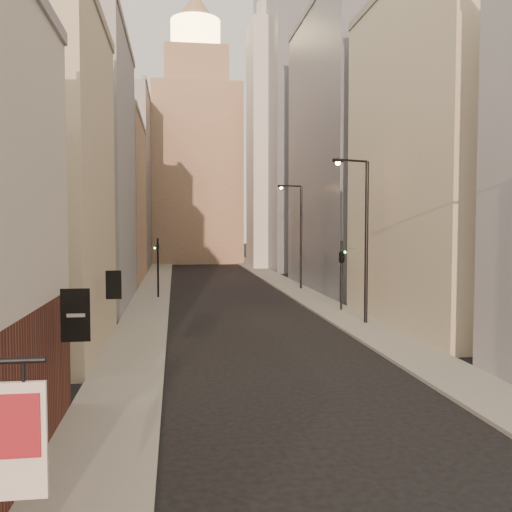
{
  "coord_description": "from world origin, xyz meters",
  "views": [
    {
      "loc": [
        -4.51,
        -2.41,
        6.15
      ],
      "look_at": [
        -0.93,
        22.77,
        4.73
      ],
      "focal_mm": 40.0,
      "sensor_mm": 36.0,
      "label": 1
    }
  ],
  "objects_px": {
    "streetlamp_far": "(299,231)",
    "traffic_light_right": "(342,256)",
    "white_tower": "(278,137)",
    "streetlamp_mid": "(363,232)",
    "traffic_light_left": "(158,255)",
    "clock_tower": "(196,154)"
  },
  "relations": [
    {
      "from": "white_tower",
      "to": "traffic_light_right",
      "type": "distance_m",
      "value": 44.48
    },
    {
      "from": "white_tower",
      "to": "traffic_light_right",
      "type": "height_order",
      "value": "white_tower"
    },
    {
      "from": "white_tower",
      "to": "streetlamp_mid",
      "type": "distance_m",
      "value": 49.08
    },
    {
      "from": "white_tower",
      "to": "traffic_light_left",
      "type": "bearing_deg",
      "value": -115.78
    },
    {
      "from": "streetlamp_far",
      "to": "traffic_light_right",
      "type": "distance_m",
      "value": 13.5
    },
    {
      "from": "traffic_light_right",
      "to": "streetlamp_mid",
      "type": "bearing_deg",
      "value": 63.7
    },
    {
      "from": "streetlamp_far",
      "to": "traffic_light_right",
      "type": "height_order",
      "value": "streetlamp_far"
    },
    {
      "from": "streetlamp_far",
      "to": "traffic_light_left",
      "type": "xyz_separation_m",
      "value": [
        -12.83,
        -4.53,
        -1.9
      ]
    },
    {
      "from": "streetlamp_mid",
      "to": "traffic_light_left",
      "type": "xyz_separation_m",
      "value": [
        -12.69,
        14.23,
        -2.05
      ]
    },
    {
      "from": "streetlamp_far",
      "to": "clock_tower",
      "type": "bearing_deg",
      "value": 81.39
    },
    {
      "from": "white_tower",
      "to": "streetlamp_mid",
      "type": "xyz_separation_m",
      "value": [
        -3.25,
        -47.24,
        -12.9
      ]
    },
    {
      "from": "white_tower",
      "to": "streetlamp_far",
      "type": "bearing_deg",
      "value": -96.24
    },
    {
      "from": "clock_tower",
      "to": "traffic_light_left",
      "type": "distance_m",
      "value": 49.29
    },
    {
      "from": "traffic_light_left",
      "to": "traffic_light_right",
      "type": "xyz_separation_m",
      "value": [
        12.96,
        -8.87,
        0.26
      ]
    },
    {
      "from": "clock_tower",
      "to": "traffic_light_left",
      "type": "relative_size",
      "value": 8.98
    },
    {
      "from": "clock_tower",
      "to": "streetlamp_mid",
      "type": "bearing_deg",
      "value": -82.79
    },
    {
      "from": "streetlamp_mid",
      "to": "streetlamp_far",
      "type": "height_order",
      "value": "streetlamp_mid"
    },
    {
      "from": "clock_tower",
      "to": "white_tower",
      "type": "bearing_deg",
      "value": -51.84
    },
    {
      "from": "streetlamp_mid",
      "to": "white_tower",
      "type": "bearing_deg",
      "value": 65.27
    },
    {
      "from": "streetlamp_far",
      "to": "streetlamp_mid",
      "type": "bearing_deg",
      "value": -109.55
    },
    {
      "from": "streetlamp_far",
      "to": "traffic_light_left",
      "type": "height_order",
      "value": "streetlamp_far"
    },
    {
      "from": "streetlamp_far",
      "to": "traffic_light_right",
      "type": "relative_size",
      "value": 1.95
    }
  ]
}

